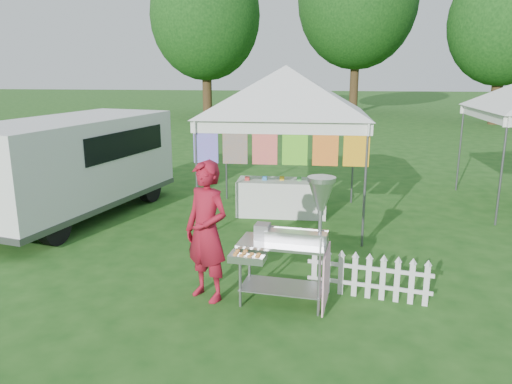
# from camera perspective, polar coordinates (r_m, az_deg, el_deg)

# --- Properties ---
(ground) EXTENTS (120.00, 120.00, 0.00)m
(ground) POSITION_cam_1_polar(r_m,az_deg,el_deg) (6.80, 1.26, -11.76)
(ground) COLOR #1B4B15
(ground) RESTS_ON ground
(canopy_main) EXTENTS (4.24, 4.24, 3.45)m
(canopy_main) POSITION_cam_1_polar(r_m,az_deg,el_deg) (9.60, 3.46, 14.20)
(canopy_main) COLOR #59595E
(canopy_main) RESTS_ON ground
(tree_left) EXTENTS (6.40, 6.40, 9.53)m
(tree_left) POSITION_cam_1_polar(r_m,az_deg,el_deg) (30.94, -5.80, 19.34)
(tree_left) COLOR #3A2415
(tree_left) RESTS_ON ground
(tree_right) EXTENTS (5.60, 5.60, 8.42)m
(tree_right) POSITION_cam_1_polar(r_m,az_deg,el_deg) (29.71, 26.54, 16.96)
(tree_right) COLOR #3A2415
(tree_right) RESTS_ON ground
(donut_cart) EXTENTS (1.29, 0.80, 1.68)m
(donut_cart) POSITION_cam_1_polar(r_m,az_deg,el_deg) (6.20, 4.71, -4.52)
(donut_cart) COLOR gray
(donut_cart) RESTS_ON ground
(vendor) EXTENTS (0.80, 0.73, 1.84)m
(vendor) POSITION_cam_1_polar(r_m,az_deg,el_deg) (6.44, -5.66, -4.50)
(vendor) COLOR maroon
(vendor) RESTS_ON ground
(cargo_van) EXTENTS (2.96, 5.08, 1.98)m
(cargo_van) POSITION_cam_1_polar(r_m,az_deg,el_deg) (10.74, -19.94, 3.07)
(cargo_van) COLOR silver
(cargo_van) RESTS_ON ground
(picket_fence) EXTENTS (1.59, 0.35, 0.56)m
(picket_fence) POSITION_cam_1_polar(r_m,az_deg,el_deg) (6.78, 12.73, -9.54)
(picket_fence) COLOR silver
(picket_fence) RESTS_ON ground
(display_table) EXTENTS (1.80, 0.70, 0.73)m
(display_table) POSITION_cam_1_polar(r_m,az_deg,el_deg) (10.23, 2.96, -0.64)
(display_table) COLOR white
(display_table) RESTS_ON ground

